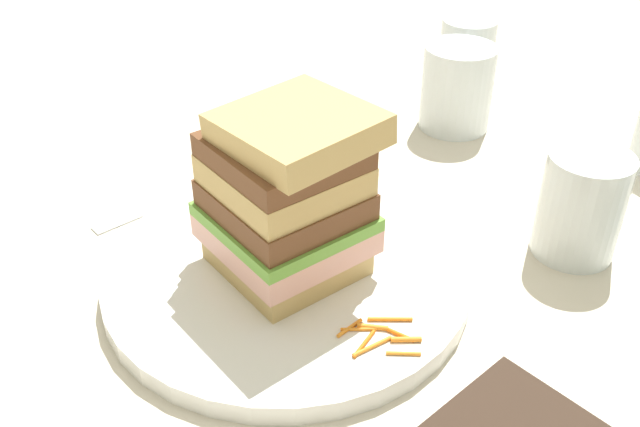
{
  "coord_description": "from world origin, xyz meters",
  "views": [
    {
      "loc": [
        0.37,
        -0.27,
        0.38
      ],
      "look_at": [
        0.0,
        0.01,
        0.06
      ],
      "focal_mm": 40.31,
      "sensor_mm": 36.0,
      "label": 1
    }
  ],
  "objects_px": {
    "sandwich": "(290,198)",
    "juice_glass": "(580,210)",
    "knife": "(184,194)",
    "main_plate": "(291,276)",
    "empty_tumbler_0": "(457,88)",
    "empty_tumbler_2": "(466,56)"
  },
  "relations": [
    {
      "from": "knife",
      "to": "empty_tumbler_2",
      "type": "xyz_separation_m",
      "value": [
        0.0,
        0.39,
        0.04
      ]
    },
    {
      "from": "knife",
      "to": "juice_glass",
      "type": "xyz_separation_m",
      "value": [
        0.28,
        0.22,
        0.04
      ]
    },
    {
      "from": "knife",
      "to": "empty_tumbler_0",
      "type": "bearing_deg",
      "value": 79.18
    },
    {
      "from": "sandwich",
      "to": "empty_tumbler_2",
      "type": "height_order",
      "value": "sandwich"
    },
    {
      "from": "juice_glass",
      "to": "sandwich",
      "type": "bearing_deg",
      "value": -117.18
    },
    {
      "from": "knife",
      "to": "main_plate",
      "type": "bearing_deg",
      "value": 0.76
    },
    {
      "from": "sandwich",
      "to": "juice_glass",
      "type": "bearing_deg",
      "value": 62.82
    },
    {
      "from": "empty_tumbler_2",
      "to": "sandwich",
      "type": "bearing_deg",
      "value": -66.26
    },
    {
      "from": "juice_glass",
      "to": "main_plate",
      "type": "bearing_deg",
      "value": -117.24
    },
    {
      "from": "main_plate",
      "to": "empty_tumbler_0",
      "type": "xyz_separation_m",
      "value": [
        -0.11,
        0.31,
        0.04
      ]
    },
    {
      "from": "main_plate",
      "to": "knife",
      "type": "height_order",
      "value": "main_plate"
    },
    {
      "from": "empty_tumbler_2",
      "to": "empty_tumbler_0",
      "type": "bearing_deg",
      "value": -53.6
    },
    {
      "from": "juice_glass",
      "to": "empty_tumbler_2",
      "type": "height_order",
      "value": "juice_glass"
    },
    {
      "from": "juice_glass",
      "to": "empty_tumbler_0",
      "type": "relative_size",
      "value": 1.0
    },
    {
      "from": "sandwich",
      "to": "empty_tumbler_0",
      "type": "distance_m",
      "value": 0.33
    },
    {
      "from": "juice_glass",
      "to": "empty_tumbler_2",
      "type": "bearing_deg",
      "value": 149.06
    },
    {
      "from": "sandwich",
      "to": "juice_glass",
      "type": "height_order",
      "value": "sandwich"
    },
    {
      "from": "sandwich",
      "to": "knife",
      "type": "height_order",
      "value": "sandwich"
    },
    {
      "from": "sandwich",
      "to": "knife",
      "type": "relative_size",
      "value": 0.7
    },
    {
      "from": "main_plate",
      "to": "knife",
      "type": "bearing_deg",
      "value": -179.24
    },
    {
      "from": "sandwich",
      "to": "knife",
      "type": "xyz_separation_m",
      "value": [
        -0.17,
        -0.0,
        -0.08
      ]
    },
    {
      "from": "main_plate",
      "to": "knife",
      "type": "distance_m",
      "value": 0.17
    }
  ]
}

